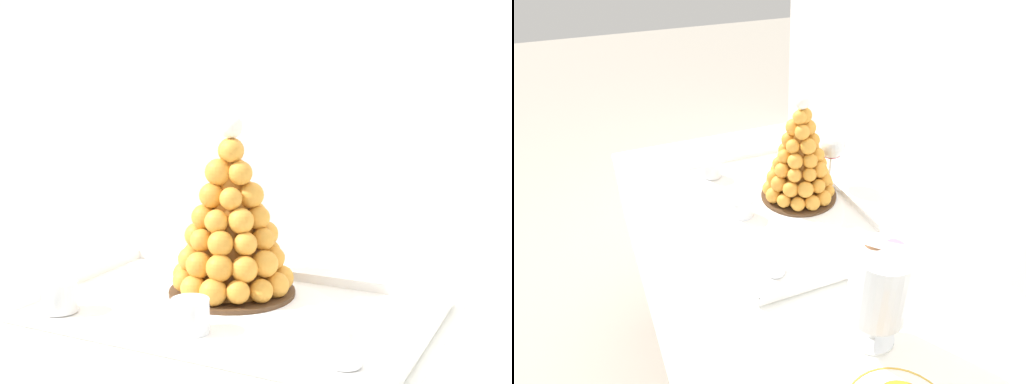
# 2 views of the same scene
# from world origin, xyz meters

# --- Properties ---
(backdrop_wall) EXTENTS (4.80, 0.10, 2.50)m
(backdrop_wall) POSITION_xyz_m (0.00, 1.11, 1.25)
(backdrop_wall) COLOR silver
(backdrop_wall) RESTS_ON ground_plane
(serving_tray) EXTENTS (0.68, 0.42, 0.02)m
(serving_tray) POSITION_xyz_m (-0.23, 0.02, 0.80)
(serving_tray) COLOR white
(serving_tray) RESTS_ON buffet_table
(croquembouche) EXTENTS (0.23, 0.23, 0.33)m
(croquembouche) POSITION_xyz_m (-0.27, 0.10, 0.93)
(croquembouche) COLOR #4C331E
(croquembouche) RESTS_ON serving_tray
(dessert_cup_left) EXTENTS (0.06, 0.06, 0.05)m
(dessert_cup_left) POSITION_xyz_m (-0.49, -0.11, 0.82)
(dessert_cup_left) COLOR silver
(dessert_cup_left) RESTS_ON serving_tray
(dessert_cup_mid_left) EXTENTS (0.06, 0.06, 0.05)m
(dessert_cup_mid_left) POSITION_xyz_m (-0.24, -0.09, 0.83)
(dessert_cup_mid_left) COLOR silver
(dessert_cup_mid_left) RESTS_ON serving_tray
(dessert_cup_centre) EXTENTS (0.05, 0.05, 0.06)m
(dessert_cup_centre) POSITION_xyz_m (0.02, -0.10, 0.83)
(dessert_cup_centre) COLOR silver
(dessert_cup_centre) RESTS_ON serving_tray
(wine_glass) EXTENTS (0.08, 0.08, 0.17)m
(wine_glass) POSITION_xyz_m (-0.33, 0.24, 0.92)
(wine_glass) COLOR silver
(wine_glass) RESTS_ON buffet_table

